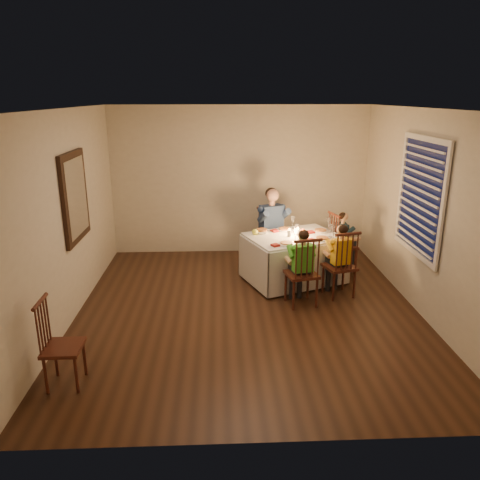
{
  "coord_description": "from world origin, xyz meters",
  "views": [
    {
      "loc": [
        -0.36,
        -5.68,
        2.75
      ],
      "look_at": [
        -0.1,
        0.15,
        0.94
      ],
      "focal_mm": 35.0,
      "sensor_mm": 36.0,
      "label": 1
    }
  ],
  "objects_px": {
    "chair_near_left": "(300,304)",
    "chair_near_right": "(337,295)",
    "chair_end": "(341,271)",
    "serving_bowl": "(262,232)",
    "child_yellow": "(337,295)",
    "adult": "(271,264)",
    "child_green": "(300,304)",
    "chair_adult": "(271,264)",
    "chair_extra": "(68,384)",
    "child_teal": "(341,271)",
    "dining_table": "(294,249)"
  },
  "relations": [
    {
      "from": "chair_end",
      "to": "child_yellow",
      "type": "bearing_deg",
      "value": 149.15
    },
    {
      "from": "child_teal",
      "to": "chair_extra",
      "type": "bearing_deg",
      "value": 116.05
    },
    {
      "from": "chair_end",
      "to": "child_teal",
      "type": "distance_m",
      "value": 0.0
    },
    {
      "from": "serving_bowl",
      "to": "child_green",
      "type": "bearing_deg",
      "value": -65.7
    },
    {
      "from": "adult",
      "to": "child_teal",
      "type": "relative_size",
      "value": 1.32
    },
    {
      "from": "child_green",
      "to": "child_yellow",
      "type": "xyz_separation_m",
      "value": [
        0.58,
        0.27,
        0.0
      ]
    },
    {
      "from": "serving_bowl",
      "to": "chair_extra",
      "type": "bearing_deg",
      "value": -128.41
    },
    {
      "from": "chair_adult",
      "to": "child_yellow",
      "type": "height_order",
      "value": "child_yellow"
    },
    {
      "from": "dining_table",
      "to": "child_teal",
      "type": "relative_size",
      "value": 1.67
    },
    {
      "from": "child_green",
      "to": "child_yellow",
      "type": "bearing_deg",
      "value": -167.18
    },
    {
      "from": "chair_near_left",
      "to": "chair_extra",
      "type": "height_order",
      "value": "chair_near_left"
    },
    {
      "from": "chair_near_left",
      "to": "child_yellow",
      "type": "xyz_separation_m",
      "value": [
        0.58,
        0.27,
        0.0
      ]
    },
    {
      "from": "chair_near_right",
      "to": "serving_bowl",
      "type": "height_order",
      "value": "serving_bowl"
    },
    {
      "from": "chair_extra",
      "to": "chair_near_left",
      "type": "bearing_deg",
      "value": -57.27
    },
    {
      "from": "chair_near_right",
      "to": "child_teal",
      "type": "distance_m",
      "value": 0.98
    },
    {
      "from": "chair_adult",
      "to": "chair_near_right",
      "type": "distance_m",
      "value": 1.54
    },
    {
      "from": "chair_adult",
      "to": "serving_bowl",
      "type": "relative_size",
      "value": 4.83
    },
    {
      "from": "chair_near_left",
      "to": "child_yellow",
      "type": "bearing_deg",
      "value": -167.18
    },
    {
      "from": "chair_end",
      "to": "adult",
      "type": "height_order",
      "value": "adult"
    },
    {
      "from": "child_green",
      "to": "chair_near_left",
      "type": "bearing_deg",
      "value": 180.0
    },
    {
      "from": "child_yellow",
      "to": "chair_end",
      "type": "bearing_deg",
      "value": -122.24
    },
    {
      "from": "chair_adult",
      "to": "dining_table",
      "type": "bearing_deg",
      "value": -92.42
    },
    {
      "from": "chair_near_left",
      "to": "serving_bowl",
      "type": "relative_size",
      "value": 4.83
    },
    {
      "from": "serving_bowl",
      "to": "chair_near_left",
      "type": "bearing_deg",
      "value": -65.7
    },
    {
      "from": "child_yellow",
      "to": "child_teal",
      "type": "bearing_deg",
      "value": -122.24
    },
    {
      "from": "chair_near_left",
      "to": "chair_near_right",
      "type": "bearing_deg",
      "value": -167.18
    },
    {
      "from": "dining_table",
      "to": "child_teal",
      "type": "bearing_deg",
      "value": 1.62
    },
    {
      "from": "chair_near_left",
      "to": "adult",
      "type": "bearing_deg",
      "value": -93.35
    },
    {
      "from": "chair_extra",
      "to": "child_yellow",
      "type": "bearing_deg",
      "value": -58.79
    },
    {
      "from": "adult",
      "to": "serving_bowl",
      "type": "height_order",
      "value": "serving_bowl"
    },
    {
      "from": "child_teal",
      "to": "chair_near_left",
      "type": "bearing_deg",
      "value": 130.15
    },
    {
      "from": "chair_near_right",
      "to": "chair_extra",
      "type": "relative_size",
      "value": 1.08
    },
    {
      "from": "chair_near_right",
      "to": "adult",
      "type": "height_order",
      "value": "adult"
    },
    {
      "from": "child_yellow",
      "to": "child_teal",
      "type": "xyz_separation_m",
      "value": [
        0.28,
        0.93,
        0.0
      ]
    },
    {
      "from": "child_green",
      "to": "chair_adult",
      "type": "bearing_deg",
      "value": -93.35
    },
    {
      "from": "chair_near_left",
      "to": "child_yellow",
      "type": "relative_size",
      "value": 0.93
    },
    {
      "from": "chair_near_left",
      "to": "chair_near_right",
      "type": "height_order",
      "value": "same"
    },
    {
      "from": "chair_adult",
      "to": "chair_extra",
      "type": "bearing_deg",
      "value": -147.58
    },
    {
      "from": "dining_table",
      "to": "serving_bowl",
      "type": "height_order",
      "value": "serving_bowl"
    },
    {
      "from": "chair_near_left",
      "to": "chair_near_right",
      "type": "xyz_separation_m",
      "value": [
        0.58,
        0.27,
        0.0
      ]
    },
    {
      "from": "dining_table",
      "to": "serving_bowl",
      "type": "bearing_deg",
      "value": 140.86
    },
    {
      "from": "dining_table",
      "to": "serving_bowl",
      "type": "distance_m",
      "value": 0.55
    },
    {
      "from": "chair_end",
      "to": "serving_bowl",
      "type": "bearing_deg",
      "value": 84.48
    },
    {
      "from": "child_green",
      "to": "chair_end",
      "type": "bearing_deg",
      "value": -137.49
    },
    {
      "from": "chair_near_left",
      "to": "child_teal",
      "type": "distance_m",
      "value": 1.48
    },
    {
      "from": "chair_near_right",
      "to": "serving_bowl",
      "type": "bearing_deg",
      "value": -50.85
    },
    {
      "from": "chair_end",
      "to": "chair_near_right",
      "type": "bearing_deg",
      "value": 149.15
    },
    {
      "from": "chair_adult",
      "to": "chair_near_right",
      "type": "height_order",
      "value": "same"
    },
    {
      "from": "child_green",
      "to": "child_yellow",
      "type": "distance_m",
      "value": 0.64
    },
    {
      "from": "dining_table",
      "to": "child_green",
      "type": "height_order",
      "value": "dining_table"
    }
  ]
}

